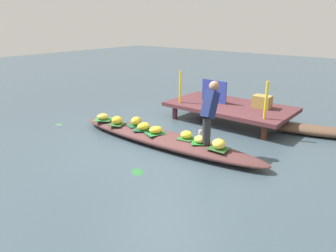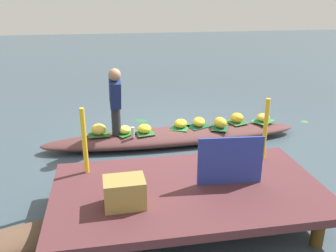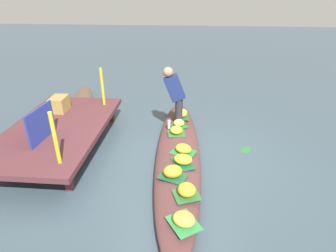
# 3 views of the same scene
# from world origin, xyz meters

# --- Properties ---
(canal_water) EXTENTS (40.00, 40.00, 0.00)m
(canal_water) POSITION_xyz_m (0.00, 0.00, 0.00)
(canal_water) COLOR #394A55
(canal_water) RESTS_ON ground
(dock_platform) EXTENTS (3.20, 1.80, 0.45)m
(dock_platform) POSITION_xyz_m (0.30, 2.40, 0.39)
(dock_platform) COLOR #542B2F
(dock_platform) RESTS_ON ground
(vendor_boat) EXTENTS (4.80, 0.99, 0.26)m
(vendor_boat) POSITION_xyz_m (0.00, 0.00, 0.13)
(vendor_boat) COLOR #532F2F
(vendor_boat) RESTS_ON ground
(moored_boat) EXTENTS (2.67, 1.25, 0.23)m
(moored_boat) POSITION_xyz_m (2.39, 2.69, 0.11)
(moored_boat) COLOR brown
(moored_boat) RESTS_ON ground
(leaf_mat_0) EXTENTS (0.39, 0.34, 0.01)m
(leaf_mat_0) POSITION_xyz_m (1.37, -0.01, 0.26)
(leaf_mat_0) COLOR #2B5727
(leaf_mat_0) RESTS_ON vendor_boat
(banana_bunch_0) EXTENTS (0.37, 0.36, 0.19)m
(banana_bunch_0) POSITION_xyz_m (1.37, -0.01, 0.36)
(banana_bunch_0) COLOR yellow
(banana_bunch_0) RESTS_ON vendor_boat
(leaf_mat_1) EXTENTS (0.44, 0.50, 0.01)m
(leaf_mat_1) POSITION_xyz_m (-0.13, -0.10, 0.26)
(leaf_mat_1) COLOR #277633
(leaf_mat_1) RESTS_ON vendor_boat
(banana_bunch_1) EXTENTS (0.35, 0.37, 0.15)m
(banana_bunch_1) POSITION_xyz_m (-0.13, -0.10, 0.34)
(banana_bunch_1) COLOR gold
(banana_bunch_1) RESTS_ON vendor_boat
(leaf_mat_2) EXTENTS (0.42, 0.49, 0.01)m
(leaf_mat_2) POSITION_xyz_m (-0.86, 0.04, 0.26)
(leaf_mat_2) COLOR #1D5330
(leaf_mat_2) RESTS_ON vendor_boat
(banana_bunch_2) EXTENTS (0.28, 0.33, 0.20)m
(banana_bunch_2) POSITION_xyz_m (-0.86, 0.04, 0.36)
(banana_bunch_2) COLOR gold
(banana_bunch_2) RESTS_ON vendor_boat
(leaf_mat_3) EXTENTS (0.52, 0.49, 0.01)m
(leaf_mat_3) POSITION_xyz_m (-1.80, -0.16, 0.26)
(leaf_mat_3) COLOR #328641
(leaf_mat_3) RESTS_ON vendor_boat
(banana_bunch_3) EXTENTS (0.36, 0.37, 0.15)m
(banana_bunch_3) POSITION_xyz_m (-1.80, -0.16, 0.33)
(banana_bunch_3) COLOR gold
(banana_bunch_3) RESTS_ON vendor_boat
(leaf_mat_4) EXTENTS (0.43, 0.45, 0.01)m
(leaf_mat_4) POSITION_xyz_m (-1.27, -0.18, 0.26)
(leaf_mat_4) COLOR #2C622E
(leaf_mat_4) RESTS_ON vendor_boat
(banana_bunch_4) EXTENTS (0.35, 0.35, 0.19)m
(banana_bunch_4) POSITION_xyz_m (-1.27, -0.18, 0.35)
(banana_bunch_4) COLOR gold
(banana_bunch_4) RESTS_ON vendor_boat
(leaf_mat_5) EXTENTS (0.51, 0.44, 0.01)m
(leaf_mat_5) POSITION_xyz_m (-0.49, -0.10, 0.26)
(leaf_mat_5) COLOR #195334
(leaf_mat_5) RESTS_ON vendor_boat
(banana_bunch_5) EXTENTS (0.28, 0.34, 0.17)m
(banana_bunch_5) POSITION_xyz_m (-0.49, -0.10, 0.34)
(banana_bunch_5) COLOR gold
(banana_bunch_5) RESTS_ON vendor_boat
(leaf_mat_6) EXTENTS (0.36, 0.39, 0.01)m
(leaf_mat_6) POSITION_xyz_m (0.56, 0.07, 0.26)
(leaf_mat_6) COLOR #2E632E
(leaf_mat_6) RESTS_ON vendor_boat
(banana_bunch_6) EXTENTS (0.24, 0.24, 0.16)m
(banana_bunch_6) POSITION_xyz_m (0.56, 0.07, 0.34)
(banana_bunch_6) COLOR yellow
(banana_bunch_6) RESTS_ON vendor_boat
(leaf_mat_7) EXTENTS (0.43, 0.43, 0.01)m
(leaf_mat_7) POSITION_xyz_m (0.92, 0.03, 0.26)
(leaf_mat_7) COLOR #227124
(leaf_mat_7) RESTS_ON vendor_boat
(banana_bunch_7) EXTENTS (0.31, 0.31, 0.14)m
(banana_bunch_7) POSITION_xyz_m (0.92, 0.03, 0.33)
(banana_bunch_7) COLOR #E7DA50
(banana_bunch_7) RESTS_ON vendor_boat
(vendor_person) EXTENTS (0.20, 0.46, 1.23)m
(vendor_person) POSITION_xyz_m (1.05, 0.13, 0.95)
(vendor_person) COLOR #28282D
(vendor_person) RESTS_ON vendor_boat
(water_bottle) EXTENTS (0.06, 0.06, 0.18)m
(water_bottle) POSITION_xyz_m (0.78, 0.23, 0.35)
(water_bottle) COLOR silver
(water_bottle) RESTS_ON vendor_boat
(market_banner) EXTENTS (0.78, 0.09, 0.60)m
(market_banner) POSITION_xyz_m (-0.20, 2.40, 0.75)
(market_banner) COLOR #273794
(market_banner) RESTS_ON dock_platform
(railing_post_west) EXTENTS (0.06, 0.06, 0.86)m
(railing_post_west) POSITION_xyz_m (-0.90, 1.80, 0.88)
(railing_post_west) COLOR yellow
(railing_post_west) RESTS_ON dock_platform
(railing_post_east) EXTENTS (0.06, 0.06, 0.86)m
(railing_post_east) POSITION_xyz_m (1.50, 1.80, 0.88)
(railing_post_east) COLOR yellow
(railing_post_east) RESTS_ON dock_platform
(produce_crate) EXTENTS (0.45, 0.33, 0.32)m
(produce_crate) POSITION_xyz_m (1.07, 2.66, 0.61)
(produce_crate) COLOR #9D8242
(produce_crate) RESTS_ON dock_platform
(drifting_plant_0) EXTENTS (0.36, 0.32, 0.01)m
(drifting_plant_0) POSITION_xyz_m (0.49, -1.32, 0.00)
(drifting_plant_0) COLOR #286A32
(drifting_plant_0) RESTS_ON ground
(drifting_plant_1) EXTENTS (0.22, 0.22, 0.01)m
(drifting_plant_1) POSITION_xyz_m (-3.00, -0.65, 0.00)
(drifting_plant_1) COLOR #3F7A3B
(drifting_plant_1) RESTS_ON ground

